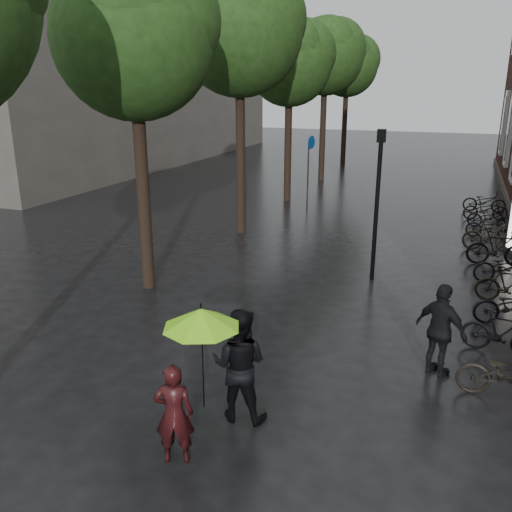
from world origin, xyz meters
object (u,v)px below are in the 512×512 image
at_px(person_black, 239,365).
at_px(parked_bicycles, 495,250).
at_px(lamp_post, 378,191).
at_px(pedestrian_walking, 441,330).
at_px(person_burgundy, 174,414).

bearing_deg(person_black, parked_bicycles, -118.38).
bearing_deg(person_black, lamp_post, -103.02).
bearing_deg(parked_bicycles, person_black, -112.87).
xyz_separation_m(pedestrian_walking, parked_bicycles, (1.25, 7.31, -0.43)).
distance_m(person_burgundy, lamp_post, 8.86).
relative_size(person_burgundy, pedestrian_walking, 0.86).
bearing_deg(pedestrian_walking, lamp_post, -35.70).
relative_size(person_burgundy, parked_bicycles, 0.10).
height_order(person_burgundy, lamp_post, lamp_post).
height_order(pedestrian_walking, parked_bicycles, pedestrian_walking).
bearing_deg(lamp_post, pedestrian_walking, -67.55).
bearing_deg(pedestrian_walking, person_burgundy, 80.86).
bearing_deg(person_black, person_burgundy, 65.86).
bearing_deg(pedestrian_walking, person_black, 73.02).
bearing_deg(person_burgundy, lamp_post, -120.20).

